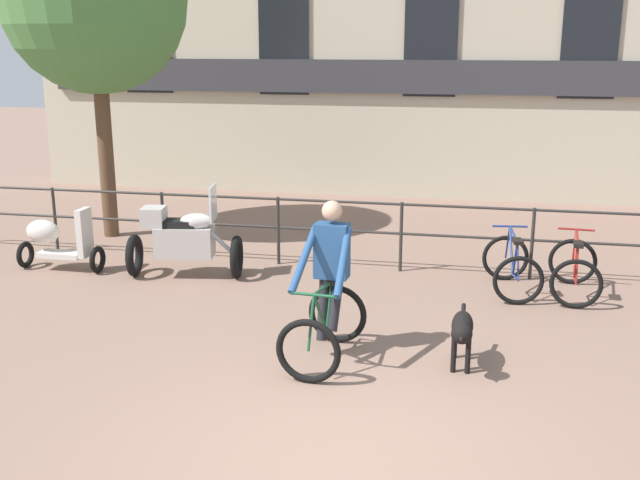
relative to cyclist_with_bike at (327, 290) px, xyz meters
The scene contains 10 objects.
ground_plane 2.11m from the cyclist_with_bike, 76.28° to the right, with size 60.00×60.00×0.00m, color #846656.
canal_railing 3.32m from the cyclist_with_bike, 81.93° to the left, with size 15.05×0.05×1.05m.
building_facade 9.67m from the cyclist_with_bike, 87.06° to the left, with size 18.00×0.72×8.14m.
cyclist_with_bike is the anchor object (origin of this frame).
dog 1.47m from the cyclist_with_bike, ahead, with size 0.23×1.01×0.63m.
parked_motorcycle 3.52m from the cyclist_with_bike, 137.25° to the left, with size 1.69×0.86×1.35m.
parked_bicycle_near_lamp 3.36m from the cyclist_with_bike, 52.18° to the left, with size 0.79×1.18×0.86m.
parked_bicycle_mid_left 3.91m from the cyclist_with_bike, 42.64° to the left, with size 0.74×1.15×0.86m.
parked_scooter 5.13m from the cyclist_with_bike, 153.01° to the left, with size 1.29×0.42×0.96m.
tree_canalside_left 7.21m from the cyclist_with_bike, 137.29° to the left, with size 3.03×3.03×5.48m.
Camera 1 is at (0.98, -5.52, 3.33)m, focal length 42.00 mm.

